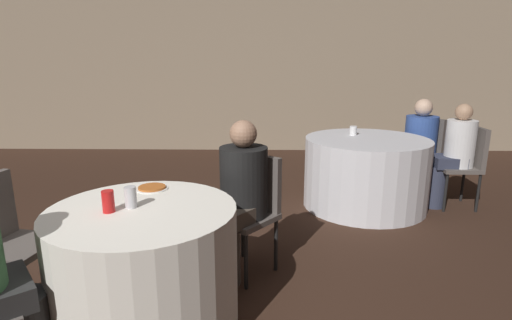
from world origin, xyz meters
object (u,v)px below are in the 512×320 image
(person_blue_shirt, at_px, (417,144))
(soda_can_red, at_px, (108,201))
(chair_far_northeast, at_px, (424,147))
(table_far, at_px, (365,173))
(chair_far_east, at_px, (467,159))
(pizza_plate_near, at_px, (152,188))
(person_black_shirt, at_px, (238,200))
(chair_near_west, at_px, (3,231))
(soda_can_silver, at_px, (131,197))
(table_near, at_px, (146,269))
(chair_near_northeast, at_px, (252,202))
(person_white_shirt, at_px, (451,157))

(person_blue_shirt, distance_m, soda_can_red, 3.84)
(chair_far_northeast, distance_m, soda_can_red, 3.99)
(table_far, height_order, chair_far_east, chair_far_east)
(pizza_plate_near, height_order, soda_can_red, soda_can_red)
(person_black_shirt, height_order, person_blue_shirt, person_black_shirt)
(pizza_plate_near, bearing_deg, person_black_shirt, 25.61)
(chair_near_west, relative_size, chair_far_east, 1.00)
(soda_can_red, distance_m, soda_can_silver, 0.12)
(table_near, relative_size, chair_far_east, 1.21)
(person_blue_shirt, distance_m, soda_can_silver, 3.72)
(person_black_shirt, bearing_deg, soda_can_silver, 85.78)
(chair_near_west, bearing_deg, pizza_plate_near, 111.88)
(person_blue_shirt, bearing_deg, table_near, 100.20)
(pizza_plate_near, distance_m, soda_can_red, 0.43)
(table_far, xyz_separation_m, pizza_plate_near, (-1.83, -1.77, 0.39))
(chair_near_northeast, relative_size, soda_can_red, 7.24)
(person_blue_shirt, relative_size, soda_can_red, 9.24)
(chair_far_northeast, distance_m, pizza_plate_near, 3.62)
(chair_far_northeast, bearing_deg, soda_can_red, 98.64)
(chair_near_northeast, relative_size, person_blue_shirt, 0.78)
(pizza_plate_near, bearing_deg, person_blue_shirt, 41.94)
(chair_near_northeast, relative_size, person_black_shirt, 0.76)
(chair_far_east, relative_size, person_blue_shirt, 0.78)
(table_far, bearing_deg, person_blue_shirt, 36.21)
(chair_far_east, height_order, chair_far_northeast, same)
(chair_near_west, xyz_separation_m, person_white_shirt, (3.63, 1.95, 0.03))
(chair_far_northeast, bearing_deg, table_near, 99.79)
(table_far, relative_size, person_blue_shirt, 1.17)
(person_white_shirt, xyz_separation_m, soda_can_red, (-2.86, -2.17, 0.26))
(chair_far_northeast, relative_size, person_black_shirt, 0.76)
(person_white_shirt, height_order, pizza_plate_near, person_white_shirt)
(person_black_shirt, height_order, pizza_plate_near, person_black_shirt)
(person_white_shirt, height_order, soda_can_silver, person_white_shirt)
(chair_near_northeast, height_order, soda_can_silver, chair_near_northeast)
(person_black_shirt, relative_size, soda_can_red, 9.53)
(table_near, xyz_separation_m, person_black_shirt, (0.50, 0.61, 0.22))
(person_white_shirt, height_order, person_black_shirt, person_black_shirt)
(chair_near_northeast, xyz_separation_m, soda_can_red, (-0.76, -0.78, 0.28))
(person_black_shirt, bearing_deg, table_far, -91.27)
(table_near, xyz_separation_m, soda_can_red, (-0.16, -0.05, 0.44))
(table_near, height_order, chair_far_northeast, chair_far_northeast)
(person_black_shirt, relative_size, person_blue_shirt, 1.03)
(chair_far_northeast, distance_m, person_blue_shirt, 0.16)
(chair_near_northeast, bearing_deg, table_far, -91.38)
(chair_near_northeast, bearing_deg, soda_can_silver, 86.47)
(person_black_shirt, distance_m, soda_can_red, 0.96)
(person_black_shirt, height_order, soda_can_red, person_black_shirt)
(person_black_shirt, bearing_deg, chair_far_northeast, -95.88)
(table_far, xyz_separation_m, person_black_shirt, (-1.30, -1.51, 0.22))
(table_far, bearing_deg, soda_can_silver, -131.46)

